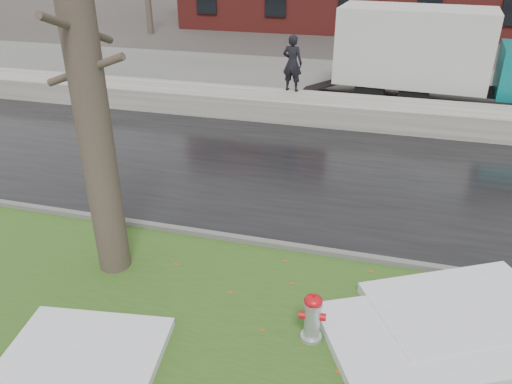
% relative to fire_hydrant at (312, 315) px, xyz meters
% --- Properties ---
extents(ground, '(120.00, 120.00, 0.00)m').
position_rel_fire_hydrant_xyz_m(ground, '(-1.94, 1.27, -0.48)').
color(ground, '#47423D').
rests_on(ground, ground).
extents(verge, '(60.00, 4.50, 0.04)m').
position_rel_fire_hydrant_xyz_m(verge, '(-1.94, 0.02, -0.46)').
color(verge, '#2B4F1A').
rests_on(verge, ground).
extents(road, '(60.00, 7.00, 0.03)m').
position_rel_fire_hydrant_xyz_m(road, '(-1.94, 5.77, -0.47)').
color(road, black).
rests_on(road, ground).
extents(parking_lot, '(60.00, 9.00, 0.03)m').
position_rel_fire_hydrant_xyz_m(parking_lot, '(-1.94, 14.27, -0.47)').
color(parking_lot, slate).
rests_on(parking_lot, ground).
extents(curb, '(60.00, 0.15, 0.14)m').
position_rel_fire_hydrant_xyz_m(curb, '(-1.94, 2.27, -0.41)').
color(curb, slate).
rests_on(curb, ground).
extents(snowbank, '(60.00, 1.60, 0.75)m').
position_rel_fire_hydrant_xyz_m(snowbank, '(-1.94, 9.97, -0.11)').
color(snowbank, '#BCB5AC').
rests_on(snowbank, ground).
extents(fire_hydrant, '(0.41, 0.36, 0.83)m').
position_rel_fire_hydrant_xyz_m(fire_hydrant, '(0.00, 0.00, 0.00)').
color(fire_hydrant, '#B0B3B8').
rests_on(fire_hydrant, verge).
extents(tree, '(1.45, 1.73, 6.96)m').
position_rel_fire_hydrant_xyz_m(tree, '(-3.78, 0.90, 3.07)').
color(tree, brown).
rests_on(tree, verge).
extents(box_truck, '(9.90, 2.95, 3.27)m').
position_rel_fire_hydrant_xyz_m(box_truck, '(2.34, 12.80, 1.25)').
color(box_truck, black).
rests_on(box_truck, ground).
extents(worker, '(0.73, 0.54, 1.84)m').
position_rel_fire_hydrant_xyz_m(worker, '(-2.51, 10.57, 1.19)').
color(worker, black).
rests_on(worker, snowbank).
extents(snow_patch_near, '(3.22, 2.95, 0.16)m').
position_rel_fire_hydrant_xyz_m(snow_patch_near, '(1.52, 0.30, -0.36)').
color(snow_patch_near, silver).
rests_on(snow_patch_near, verge).
extents(snow_patch_far, '(2.40, 1.89, 0.14)m').
position_rel_fire_hydrant_xyz_m(snow_patch_far, '(-3.06, -1.23, -0.37)').
color(snow_patch_far, silver).
rests_on(snow_patch_far, verge).
extents(snow_patch_side, '(3.32, 2.91, 0.18)m').
position_rel_fire_hydrant_xyz_m(snow_patch_side, '(2.23, 1.17, -0.35)').
color(snow_patch_side, silver).
rests_on(snow_patch_side, verge).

